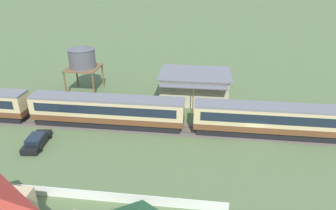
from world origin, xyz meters
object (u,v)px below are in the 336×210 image
at_px(passenger_train, 191,115).
at_px(station_building, 195,86).
at_px(water_tower, 82,58).
at_px(parked_car_black, 37,141).

distance_m(passenger_train, station_building, 10.09).
bearing_deg(water_tower, station_building, -3.41).
distance_m(water_tower, parked_car_black, 17.89).
distance_m(passenger_train, parked_car_black, 18.84).
xyz_separation_m(station_building, parked_car_black, (-17.83, -16.01, -1.63)).
relative_size(station_building, water_tower, 1.41).
height_order(station_building, water_tower, water_tower).
height_order(passenger_train, station_building, station_building).
xyz_separation_m(station_building, water_tower, (-18.42, 1.10, 3.58)).
bearing_deg(parked_car_black, water_tower, -4.17).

